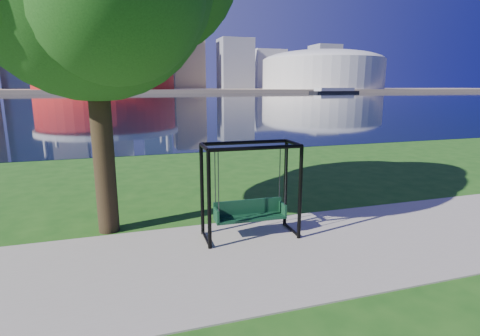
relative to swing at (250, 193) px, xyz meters
name	(u,v)px	position (x,y,z in m)	size (l,w,h in m)	color
ground	(250,246)	(-0.16, -0.49, -1.06)	(900.00, 900.00, 0.00)	#1E5114
path	(258,255)	(-0.16, -0.99, -1.04)	(120.00, 4.00, 0.03)	#9E937F
river	(130,99)	(-0.16, 101.51, -1.05)	(900.00, 180.00, 0.02)	black
far_bank	(123,90)	(-0.16, 305.51, -0.06)	(900.00, 228.00, 2.00)	#937F60
stadium	(105,68)	(-10.16, 234.51, 13.17)	(83.00, 83.00, 32.00)	maroon
arena	(322,69)	(134.84, 234.51, 14.82)	(84.00, 84.00, 26.56)	beige
skyline	(114,45)	(-4.43, 318.91, 34.83)	(392.00, 66.00, 96.50)	gray
swing	(250,193)	(0.00, 0.00, 0.00)	(2.16, 0.99, 2.19)	black
barge	(334,91)	(111.15, 178.47, 0.27)	(30.24, 12.46, 2.94)	black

